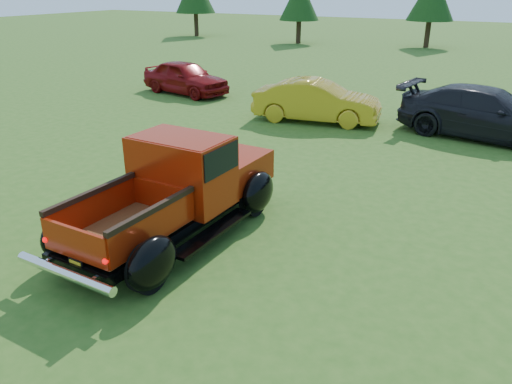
{
  "coord_description": "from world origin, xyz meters",
  "views": [
    {
      "loc": [
        3.93,
        -6.89,
        4.26
      ],
      "look_at": [
        0.07,
        0.2,
        0.86
      ],
      "focal_mm": 35.0,
      "sensor_mm": 36.0,
      "label": 1
    }
  ],
  "objects_px": {
    "show_car_yellow": "(317,101)",
    "pickup_truck": "(183,186)",
    "show_car_red": "(185,77)",
    "show_car_grey": "(487,113)"
  },
  "relations": [
    {
      "from": "show_car_yellow",
      "to": "show_car_grey",
      "type": "xyz_separation_m",
      "value": [
        5.08,
        0.62,
        0.05
      ]
    },
    {
      "from": "pickup_truck",
      "to": "show_car_grey",
      "type": "bearing_deg",
      "value": 66.42
    },
    {
      "from": "pickup_truck",
      "to": "show_car_yellow",
      "type": "distance_m",
      "value": 8.47
    },
    {
      "from": "show_car_yellow",
      "to": "pickup_truck",
      "type": "bearing_deg",
      "value": 175.98
    },
    {
      "from": "pickup_truck",
      "to": "show_car_yellow",
      "type": "relative_size",
      "value": 1.19
    },
    {
      "from": "show_car_yellow",
      "to": "show_car_grey",
      "type": "relative_size",
      "value": 0.81
    },
    {
      "from": "show_car_red",
      "to": "show_car_yellow",
      "type": "height_order",
      "value": "show_car_yellow"
    },
    {
      "from": "pickup_truck",
      "to": "show_car_red",
      "type": "bearing_deg",
      "value": 127.53
    },
    {
      "from": "show_car_grey",
      "to": "show_car_yellow",
      "type": "bearing_deg",
      "value": 105.48
    },
    {
      "from": "show_car_red",
      "to": "show_car_yellow",
      "type": "relative_size",
      "value": 0.96
    }
  ]
}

